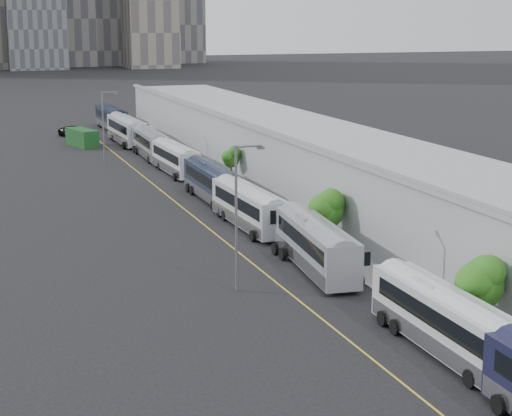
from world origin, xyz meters
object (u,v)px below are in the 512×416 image
bus_5 (212,185)px  street_lamp_far (105,123)px  bus_7 (151,146)px  bus_6 (175,161)px  bus_3 (316,249)px  bus_8 (127,132)px  shipping_container (82,138)px  bus_9 (111,120)px  bus_4 (249,210)px  bus_2 (444,326)px  suv (74,132)px  street_lamp_near (239,209)px

bus_5 → street_lamp_far: 25.66m
bus_7 → bus_6: bearing=-88.6°
bus_3 → bus_8: 67.45m
bus_7 → shipping_container: 14.85m
bus_9 → shipping_container: bearing=-115.2°
bus_4 → bus_7: bearing=87.8°
bus_7 → shipping_container: (-6.97, 13.11, -0.31)m
bus_2 → suv: 94.22m
bus_4 → bus_5: bearing=87.1°
bus_7 → suv: (-6.69, 23.14, -0.70)m
bus_3 → bus_7: bus_3 is taller
bus_6 → suv: bearing=98.9°
bus_6 → street_lamp_far: (-6.63, 8.86, 3.73)m
bus_9 → shipping_container: size_ratio=1.99×
bus_4 → bus_8: bus_8 is taller
bus_2 → bus_5: size_ratio=1.00×
bus_7 → shipping_container: bus_7 is taller
street_lamp_near → shipping_container: street_lamp_near is taller
bus_2 → bus_5: 42.49m
bus_7 → street_lamp_near: (-6.85, -56.83, 4.09)m
bus_2 → suv: size_ratio=2.08×
bus_7 → shipping_container: bearing=119.0°
bus_4 → bus_3: bearing=-90.2°
bus_9 → suv: bus_9 is taller
bus_9 → street_lamp_near: size_ratio=1.31×
bus_4 → bus_8: bearing=88.6°
bus_3 → street_lamp_far: 50.99m
street_lamp_far → suv: street_lamp_far is taller
bus_3 → bus_6: 41.59m
shipping_container → bus_9: bearing=51.2°
bus_4 → bus_9: (0.73, 70.70, 0.03)m
bus_6 → bus_8: (-0.65, 25.85, 0.19)m
bus_8 → suv: bus_8 is taller
bus_9 → bus_4: bearing=-92.8°
shipping_container → bus_8: bearing=-14.7°
bus_5 → bus_6: 15.72m
bus_4 → suv: size_ratio=2.12×
bus_5 → street_lamp_near: bearing=-102.9°
bus_5 → shipping_container: bearing=99.7°
bus_3 → suv: bearing=100.8°
bus_3 → street_lamp_far: street_lamp_far is taller
street_lamp_near → bus_2: bearing=-63.0°
bus_7 → bus_8: bus_8 is taller
street_lamp_near → street_lamp_far: bearing=89.7°
bus_6 → suv: size_ratio=2.05×
bus_2 → bus_4: (-0.71, 30.34, 0.02)m
bus_3 → bus_8: bus_8 is taller
shipping_container → suv: (0.28, 10.03, -0.39)m
street_lamp_far → bus_4: bearing=-80.6°
bus_3 → shipping_container: bus_3 is taller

